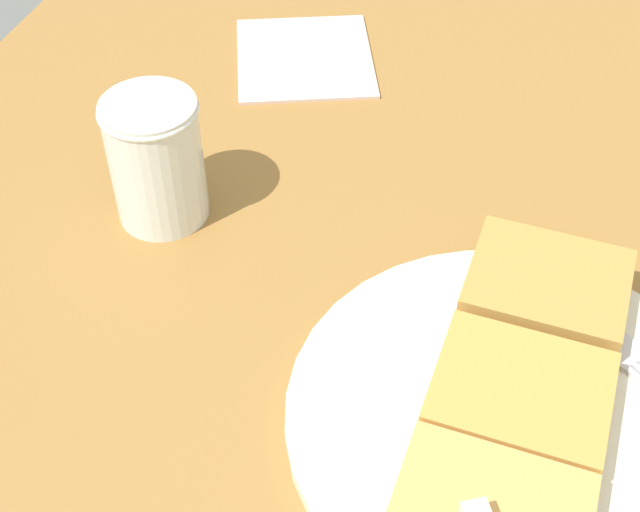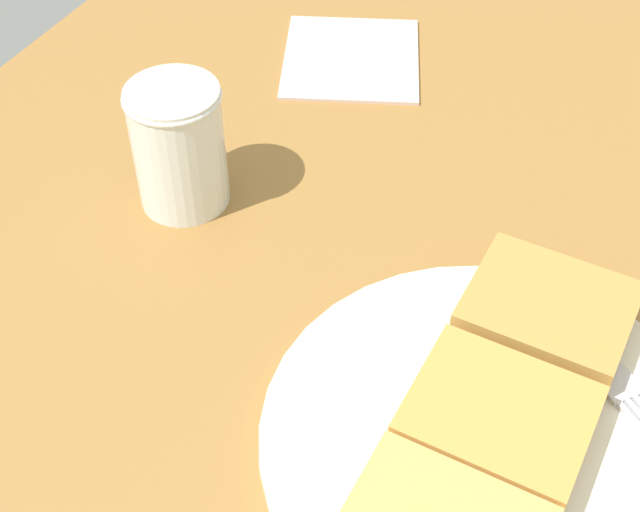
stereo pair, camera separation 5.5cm
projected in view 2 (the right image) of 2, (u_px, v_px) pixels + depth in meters
plate at (494, 436)px, 50.60cm from camera, size 26.62×26.62×1.04cm
toast_slice_middle at (499, 418)px, 49.28cm from camera, size 8.60×10.14×2.77cm
toast_slice_right at (547, 314)px, 54.63cm from camera, size 8.60×10.14×2.77cm
fork at (591, 353)px, 54.04cm from camera, size 11.58×13.02×0.36cm
syrup_jar at (180, 152)px, 62.88cm from camera, size 6.78×6.78×9.48cm
napkin at (351, 58)px, 78.81cm from camera, size 16.59×15.83×0.30cm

